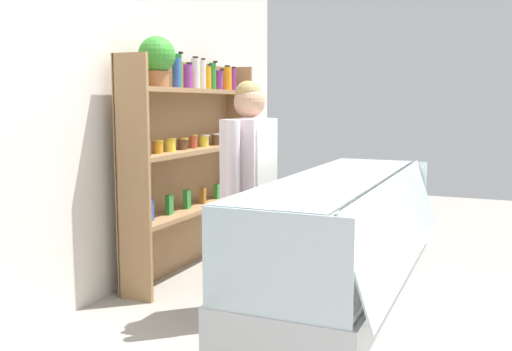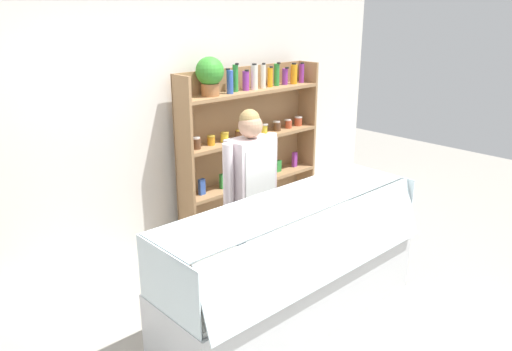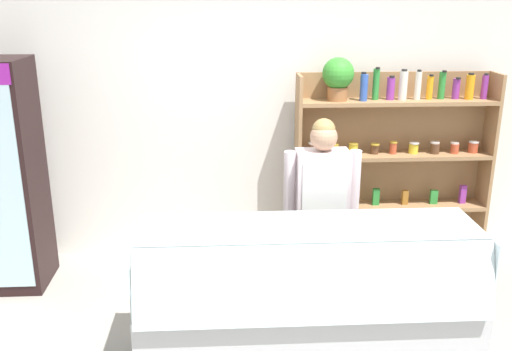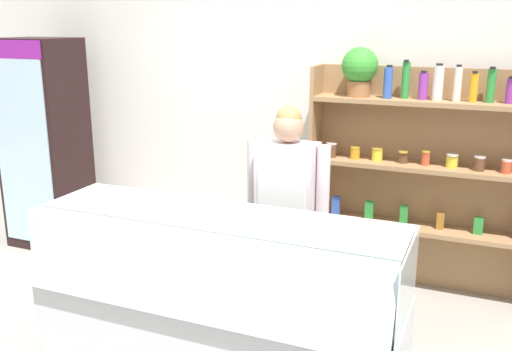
# 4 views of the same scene
# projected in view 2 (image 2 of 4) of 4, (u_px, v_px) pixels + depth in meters

# --- Properties ---
(ground_plane) EXTENTS (12.00, 12.00, 0.00)m
(ground_plane) POSITION_uv_depth(u_px,v_px,m) (293.00, 334.00, 3.82)
(ground_plane) COLOR gray
(back_wall) EXTENTS (6.80, 0.10, 2.70)m
(back_wall) POSITION_uv_depth(u_px,v_px,m) (143.00, 120.00, 4.79)
(back_wall) COLOR white
(back_wall) RESTS_ON ground
(shelving_unit) EXTENTS (1.81, 0.29, 1.93)m
(shelving_unit) POSITION_uv_depth(u_px,v_px,m) (245.00, 133.00, 5.39)
(shelving_unit) COLOR #9E754C
(shelving_unit) RESTS_ON ground
(deli_display_case) EXTENTS (2.26, 0.76, 1.01)m
(deli_display_case) POSITION_uv_depth(u_px,v_px,m) (292.00, 286.00, 3.89)
(deli_display_case) COLOR silver
(deli_display_case) RESTS_ON ground
(shop_clerk) EXTENTS (0.59, 0.25, 1.58)m
(shop_clerk) POSITION_uv_depth(u_px,v_px,m) (251.00, 184.00, 4.31)
(shop_clerk) COLOR #383D51
(shop_clerk) RESTS_ON ground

